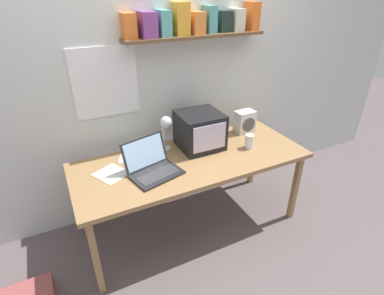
% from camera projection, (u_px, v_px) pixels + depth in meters
% --- Properties ---
extents(ground_plane, '(12.00, 12.00, 0.00)m').
position_uv_depth(ground_plane, '(192.00, 224.00, 2.74)').
color(ground_plane, '#615355').
extents(back_wall, '(5.60, 0.24, 2.60)m').
position_uv_depth(back_wall, '(165.00, 68.00, 2.51)').
color(back_wall, silver).
rests_on(back_wall, ground_plane).
extents(corner_desk, '(1.87, 0.75, 0.70)m').
position_uv_depth(corner_desk, '(192.00, 164.00, 2.42)').
color(corner_desk, '#9C7448').
rests_on(corner_desk, ground_plane).
extents(crt_monitor, '(0.35, 0.35, 0.30)m').
position_uv_depth(crt_monitor, '(200.00, 130.00, 2.50)').
color(crt_monitor, black).
rests_on(crt_monitor, corner_desk).
extents(laptop, '(0.42, 0.38, 0.24)m').
position_uv_depth(laptop, '(152.00, 165.00, 2.20)').
color(laptop, '#232326').
rests_on(laptop, corner_desk).
extents(desk_lamp, '(0.11, 0.16, 0.32)m').
position_uv_depth(desk_lamp, '(165.00, 127.00, 2.38)').
color(desk_lamp, silver).
rests_on(desk_lamp, corner_desk).
extents(juice_glass, '(0.07, 0.07, 0.12)m').
position_uv_depth(juice_glass, '(249.00, 142.00, 2.53)').
color(juice_glass, white).
rests_on(juice_glass, corner_desk).
extents(space_heater, '(0.18, 0.13, 0.20)m').
position_uv_depth(space_heater, '(245.00, 121.00, 2.79)').
color(space_heater, white).
rests_on(space_heater, corner_desk).
extents(loose_paper_near_laptop, '(0.32, 0.27, 0.00)m').
position_uv_depth(loose_paper_near_laptop, '(137.00, 157.00, 2.42)').
color(loose_paper_near_laptop, white).
rests_on(loose_paper_near_laptop, corner_desk).
extents(printed_handout, '(0.28, 0.28, 0.00)m').
position_uv_depth(printed_handout, '(111.00, 174.00, 2.20)').
color(printed_handout, silver).
rests_on(printed_handout, corner_desk).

